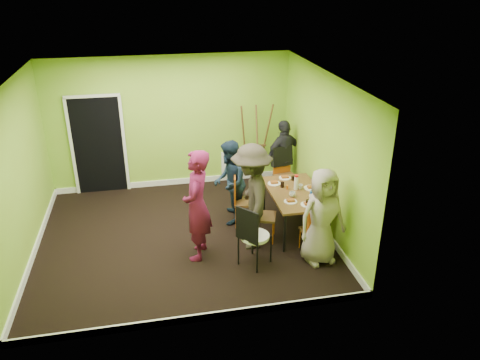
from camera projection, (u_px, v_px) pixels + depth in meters
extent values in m
plane|color=black|center=(184.00, 236.00, 8.30)|extent=(5.00, 5.00, 0.00)
cube|color=#8AB42E|center=(171.00, 123.00, 9.73)|extent=(5.00, 0.04, 2.80)
cube|color=#8AB42E|center=(196.00, 232.00, 5.72)|extent=(5.00, 0.04, 2.80)
cube|color=#8AB42E|center=(19.00, 176.00, 7.27)|extent=(0.04, 4.50, 2.80)
cube|color=#8AB42E|center=(323.00, 153.00, 8.18)|extent=(0.04, 4.50, 2.80)
cube|color=white|center=(175.00, 79.00, 7.14)|extent=(5.00, 4.50, 0.04)
cube|color=black|center=(98.00, 146.00, 9.59)|extent=(1.00, 0.05, 2.04)
cube|color=white|center=(233.00, 163.00, 10.35)|extent=(0.50, 0.04, 0.55)
cylinder|color=black|center=(285.00, 233.00, 7.71)|extent=(0.04, 0.04, 0.71)
cylinder|color=black|center=(329.00, 228.00, 7.85)|extent=(0.04, 0.04, 0.71)
cylinder|color=black|center=(264.00, 197.00, 8.94)|extent=(0.04, 0.04, 0.71)
cylinder|color=black|center=(303.00, 193.00, 9.08)|extent=(0.04, 0.04, 0.71)
cube|color=brown|center=(296.00, 193.00, 8.24)|extent=(0.90, 1.50, 0.04)
cylinder|color=#CC5C13|center=(236.00, 208.00, 8.77)|extent=(0.03, 0.03, 0.46)
cylinder|color=#CC5C13|center=(236.00, 217.00, 8.46)|extent=(0.03, 0.03, 0.46)
cylinder|color=#CC5C13|center=(255.00, 208.00, 8.78)|extent=(0.03, 0.03, 0.46)
cylinder|color=#CC5C13|center=(255.00, 217.00, 8.46)|extent=(0.03, 0.03, 0.46)
cube|color=brown|center=(246.00, 202.00, 8.52)|extent=(0.48, 0.48, 0.04)
cube|color=#CC5C13|center=(235.00, 188.00, 8.41)|extent=(0.10, 0.39, 0.51)
cylinder|color=#CC5C13|center=(256.00, 222.00, 8.32)|extent=(0.03, 0.03, 0.44)
cylinder|color=#CC5C13|center=(254.00, 232.00, 8.02)|extent=(0.03, 0.03, 0.44)
cylinder|color=#CC5C13|center=(274.00, 223.00, 8.28)|extent=(0.03, 0.03, 0.44)
cylinder|color=#CC5C13|center=(273.00, 233.00, 7.98)|extent=(0.03, 0.03, 0.44)
cube|color=brown|center=(264.00, 216.00, 8.06)|extent=(0.50, 0.50, 0.04)
cube|color=#CC5C13|center=(254.00, 202.00, 7.97)|extent=(0.15, 0.36, 0.49)
cylinder|color=#CC5C13|center=(289.00, 183.00, 9.81)|extent=(0.03, 0.03, 0.47)
cylinder|color=#CC5C13|center=(274.00, 185.00, 9.69)|extent=(0.03, 0.03, 0.47)
cylinder|color=#CC5C13|center=(297.00, 189.00, 9.52)|extent=(0.03, 0.03, 0.47)
cylinder|color=#CC5C13|center=(282.00, 192.00, 9.39)|extent=(0.03, 0.03, 0.47)
cube|color=brown|center=(286.00, 177.00, 9.50)|extent=(0.49, 0.49, 0.04)
cube|color=#CC5C13|center=(282.00, 161.00, 9.55)|extent=(0.39, 0.11, 0.52)
cylinder|color=#CC5C13|center=(306.00, 247.00, 7.62)|extent=(0.02, 0.02, 0.39)
cylinder|color=#CC5C13|center=(323.00, 245.00, 7.68)|extent=(0.02, 0.02, 0.39)
cylinder|color=#CC5C13|center=(300.00, 238.00, 7.88)|extent=(0.02, 0.02, 0.39)
cylinder|color=#CC5C13|center=(316.00, 236.00, 7.94)|extent=(0.02, 0.02, 0.39)
cube|color=brown|center=(312.00, 231.00, 7.70)|extent=(0.36, 0.36, 0.03)
cube|color=#CC5C13|center=(317.00, 224.00, 7.45)|extent=(0.33, 0.04, 0.44)
cylinder|color=black|center=(238.00, 251.00, 7.43)|extent=(0.03, 0.03, 0.49)
cylinder|color=black|center=(257.00, 259.00, 7.22)|extent=(0.03, 0.03, 0.49)
cylinder|color=black|center=(252.00, 241.00, 7.69)|extent=(0.03, 0.03, 0.49)
cylinder|color=black|center=(271.00, 249.00, 7.48)|extent=(0.03, 0.03, 0.49)
cylinder|color=white|center=(255.00, 236.00, 7.35)|extent=(0.46, 0.46, 0.05)
cube|color=black|center=(247.00, 226.00, 7.08)|extent=(0.29, 0.34, 0.55)
cylinder|color=brown|center=(244.00, 144.00, 10.09)|extent=(0.26, 0.42, 1.78)
cylinder|color=brown|center=(265.00, 142.00, 10.18)|extent=(0.26, 0.42, 1.78)
cylinder|color=brown|center=(257.00, 147.00, 9.90)|extent=(0.04, 0.40, 1.74)
cube|color=brown|center=(255.00, 146.00, 10.11)|extent=(0.48, 0.04, 0.04)
cylinder|color=white|center=(274.00, 183.00, 8.54)|extent=(0.24, 0.24, 0.01)
cylinder|color=white|center=(291.00, 202.00, 7.88)|extent=(0.23, 0.23, 0.01)
cylinder|color=white|center=(285.00, 178.00, 8.76)|extent=(0.22, 0.22, 0.01)
cylinder|color=white|center=(308.00, 205.00, 7.78)|extent=(0.24, 0.24, 0.01)
cylinder|color=white|center=(311.00, 188.00, 8.36)|extent=(0.26, 0.26, 0.01)
cylinder|color=white|center=(316.00, 196.00, 8.07)|extent=(0.25, 0.25, 0.01)
cylinder|color=white|center=(296.00, 183.00, 8.28)|extent=(0.07, 0.07, 0.24)
cylinder|color=#184AB4|center=(312.00, 196.00, 7.87)|extent=(0.07, 0.07, 0.19)
cylinder|color=#CC5C13|center=(287.00, 187.00, 8.32)|extent=(0.04, 0.04, 0.08)
cylinder|color=black|center=(282.00, 185.00, 8.39)|extent=(0.07, 0.07, 0.10)
cylinder|color=black|center=(293.00, 178.00, 8.67)|extent=(0.07, 0.07, 0.08)
cylinder|color=black|center=(308.00, 202.00, 7.75)|extent=(0.07, 0.07, 0.10)
imported|color=white|center=(292.00, 194.00, 8.05)|extent=(0.11, 0.11, 0.08)
imported|color=white|center=(300.00, 187.00, 8.32)|extent=(0.09, 0.09, 0.08)
imported|color=#5B0F33|center=(197.00, 205.00, 7.38)|extent=(0.62, 0.77, 1.85)
imported|color=#132130|center=(230.00, 182.00, 8.51)|extent=(0.76, 0.88, 1.57)
imported|color=#2B271D|center=(251.00, 197.00, 7.69)|extent=(0.85, 1.26, 1.82)
imported|color=black|center=(284.00, 157.00, 9.68)|extent=(0.99, 0.69, 1.56)
imported|color=gray|center=(322.00, 217.00, 7.31)|extent=(0.86, 0.65, 1.60)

